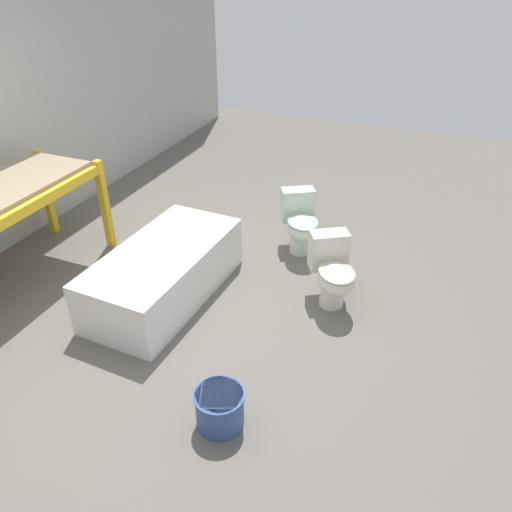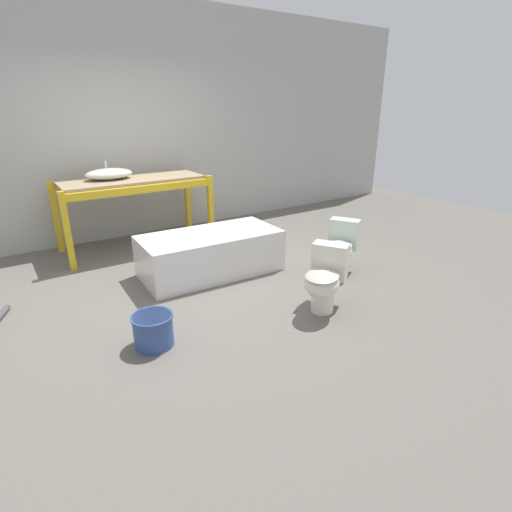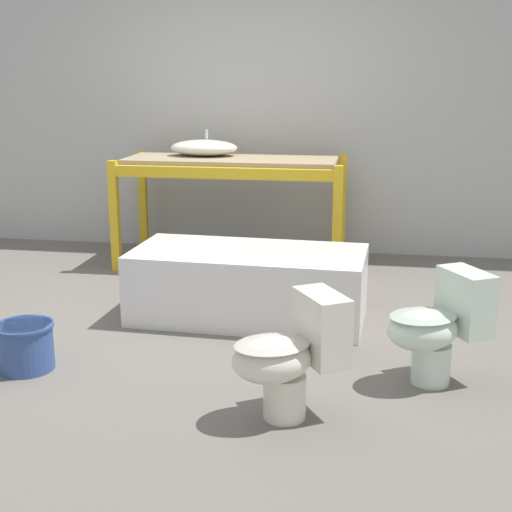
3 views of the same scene
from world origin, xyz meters
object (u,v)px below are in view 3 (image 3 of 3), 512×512
(sink_basin, at_px, (204,148))
(bucket_white, at_px, (25,345))
(toilet_near, at_px, (290,354))
(toilet_far, at_px, (437,325))
(bathtub_main, at_px, (249,279))

(sink_basin, height_order, bucket_white, sink_basin)
(toilet_near, relative_size, toilet_far, 1.00)
(sink_basin, bearing_deg, toilet_far, -51.79)
(toilet_near, relative_size, bucket_white, 1.88)
(toilet_near, distance_m, toilet_far, 0.90)
(bathtub_main, distance_m, bucket_white, 1.54)
(bathtub_main, xyz_separation_m, bucket_white, (-1.10, -1.07, -0.13))
(sink_basin, xyz_separation_m, bathtub_main, (0.65, -1.46, -0.73))
(bathtub_main, bearing_deg, toilet_far, -33.72)
(sink_basin, bearing_deg, toilet_near, -68.95)
(sink_basin, relative_size, bathtub_main, 0.37)
(bathtub_main, height_order, bucket_white, bathtub_main)
(sink_basin, xyz_separation_m, bucket_white, (-0.45, -2.53, -0.86))
(sink_basin, height_order, bathtub_main, sink_basin)
(toilet_near, bearing_deg, sink_basin, 169.49)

